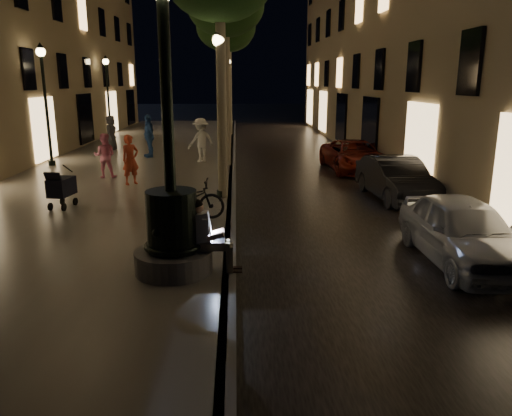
{
  "coord_description": "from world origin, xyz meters",
  "views": [
    {
      "loc": [
        0.15,
        -6.56,
        3.56
      ],
      "look_at": [
        0.53,
        3.0,
        1.12
      ],
      "focal_mm": 35.0,
      "sensor_mm": 36.0,
      "label": 1
    }
  ],
  "objects_px": {
    "pedestrian_pink": "(105,156)",
    "car_third": "(354,156)",
    "lamp_left_c": "(107,87)",
    "pedestrian_blue": "(149,136)",
    "lamp_curb_a": "(220,93)",
    "pedestrian_white": "(201,140)",
    "lamp_curb_b": "(225,88)",
    "seated_man_laptop": "(207,234)",
    "stroller": "(61,187)",
    "lamp_left_b": "(44,89)",
    "pedestrian_dark": "(111,133)",
    "bicycle": "(186,199)",
    "fountain_lamppost": "(172,218)",
    "tree_far": "(229,33)",
    "car_front": "(463,231)",
    "car_second": "(396,179)",
    "tree_third": "(226,28)",
    "tree_second": "(226,7)",
    "lamp_curb_c": "(228,87)",
    "lamp_curb_d": "(229,85)",
    "pedestrian_red": "(130,160)"
  },
  "relations": [
    {
      "from": "seated_man_laptop",
      "to": "lamp_curb_a",
      "type": "xyz_separation_m",
      "value": [
        0.09,
        6.0,
        2.33
      ]
    },
    {
      "from": "pedestrian_pink",
      "to": "pedestrian_dark",
      "type": "distance_m",
      "value": 7.77
    },
    {
      "from": "tree_second",
      "to": "pedestrian_blue",
      "type": "xyz_separation_m",
      "value": [
        -3.59,
        2.21,
        -5.18
      ]
    },
    {
      "from": "stroller",
      "to": "pedestrian_blue",
      "type": "relative_size",
      "value": 0.61
    },
    {
      "from": "seated_man_laptop",
      "to": "bicycle",
      "type": "distance_m",
      "value": 3.69
    },
    {
      "from": "lamp_curb_b",
      "to": "lamp_left_c",
      "type": "height_order",
      "value": "same"
    },
    {
      "from": "lamp_left_c",
      "to": "lamp_curb_b",
      "type": "bearing_deg",
      "value": -48.41
    },
    {
      "from": "fountain_lamppost",
      "to": "lamp_left_c",
      "type": "distance_m",
      "value": 23.0
    },
    {
      "from": "tree_far",
      "to": "car_front",
      "type": "relative_size",
      "value": 1.91
    },
    {
      "from": "stroller",
      "to": "car_third",
      "type": "distance_m",
      "value": 11.48
    },
    {
      "from": "lamp_curb_a",
      "to": "pedestrian_white",
      "type": "xyz_separation_m",
      "value": [
        -1.04,
        6.77,
        -2.11
      ]
    },
    {
      "from": "pedestrian_pink",
      "to": "car_third",
      "type": "bearing_deg",
      "value": -170.7
    },
    {
      "from": "tree_third",
      "to": "lamp_left_c",
      "type": "xyz_separation_m",
      "value": [
        -7.1,
        4.0,
        -2.9
      ]
    },
    {
      "from": "car_front",
      "to": "pedestrian_pink",
      "type": "distance_m",
      "value": 12.49
    },
    {
      "from": "pedestrian_dark",
      "to": "tree_far",
      "type": "bearing_deg",
      "value": -39.37
    },
    {
      "from": "fountain_lamppost",
      "to": "lamp_curb_a",
      "type": "distance_m",
      "value": 6.37
    },
    {
      "from": "lamp_curb_a",
      "to": "pedestrian_white",
      "type": "height_order",
      "value": "lamp_curb_a"
    },
    {
      "from": "lamp_left_c",
      "to": "car_front",
      "type": "distance_m",
      "value": 24.56
    },
    {
      "from": "fountain_lamppost",
      "to": "tree_far",
      "type": "height_order",
      "value": "tree_far"
    },
    {
      "from": "tree_far",
      "to": "stroller",
      "type": "relative_size",
      "value": 6.45
    },
    {
      "from": "pedestrian_white",
      "to": "lamp_left_b",
      "type": "bearing_deg",
      "value": -24.49
    },
    {
      "from": "lamp_left_c",
      "to": "seated_man_laptop",
      "type": "bearing_deg",
      "value": -72.32
    },
    {
      "from": "pedestrian_white",
      "to": "pedestrian_dark",
      "type": "height_order",
      "value": "pedestrian_white"
    },
    {
      "from": "lamp_left_c",
      "to": "car_front",
      "type": "relative_size",
      "value": 1.22
    },
    {
      "from": "seated_man_laptop",
      "to": "tree_second",
      "type": "distance_m",
      "value": 13.17
    },
    {
      "from": "tree_second",
      "to": "bicycle",
      "type": "height_order",
      "value": "tree_second"
    },
    {
      "from": "stroller",
      "to": "pedestrian_pink",
      "type": "bearing_deg",
      "value": 98.73
    },
    {
      "from": "tree_third",
      "to": "pedestrian_white",
      "type": "relative_size",
      "value": 3.91
    },
    {
      "from": "car_front",
      "to": "seated_man_laptop",
      "type": "bearing_deg",
      "value": -171.64
    },
    {
      "from": "lamp_left_c",
      "to": "pedestrian_blue",
      "type": "xyz_separation_m",
      "value": [
        3.61,
        -7.79,
        -2.08
      ]
    },
    {
      "from": "pedestrian_dark",
      "to": "lamp_curb_c",
      "type": "bearing_deg",
      "value": -48.31
    },
    {
      "from": "stroller",
      "to": "pedestrian_white",
      "type": "height_order",
      "value": "pedestrian_white"
    },
    {
      "from": "lamp_left_b",
      "to": "pedestrian_dark",
      "type": "xyz_separation_m",
      "value": [
        1.29,
        4.83,
        -2.19
      ]
    },
    {
      "from": "pedestrian_pink",
      "to": "lamp_curb_b",
      "type": "bearing_deg",
      "value": -134.28
    },
    {
      "from": "lamp_curb_d",
      "to": "pedestrian_pink",
      "type": "relative_size",
      "value": 3.05
    },
    {
      "from": "tree_third",
      "to": "stroller",
      "type": "relative_size",
      "value": 6.2
    },
    {
      "from": "lamp_curb_c",
      "to": "pedestrian_white",
      "type": "height_order",
      "value": "lamp_curb_c"
    },
    {
      "from": "tree_far",
      "to": "pedestrian_red",
      "type": "distance_m",
      "value": 17.19
    },
    {
      "from": "stroller",
      "to": "pedestrian_blue",
      "type": "height_order",
      "value": "pedestrian_blue"
    },
    {
      "from": "pedestrian_pink",
      "to": "pedestrian_white",
      "type": "distance_m",
      "value": 4.75
    },
    {
      "from": "tree_far",
      "to": "lamp_left_c",
      "type": "distance_m",
      "value": 8.11
    },
    {
      "from": "tree_far",
      "to": "stroller",
      "type": "height_order",
      "value": "tree_far"
    },
    {
      "from": "pedestrian_white",
      "to": "pedestrian_red",
      "type": "bearing_deg",
      "value": 35.49
    },
    {
      "from": "tree_third",
      "to": "lamp_curb_c",
      "type": "bearing_deg",
      "value": 90.0
    },
    {
      "from": "lamp_curb_a",
      "to": "bicycle",
      "type": "height_order",
      "value": "lamp_curb_a"
    },
    {
      "from": "pedestrian_pink",
      "to": "car_second",
      "type": "bearing_deg",
      "value": 159.92
    },
    {
      "from": "pedestrian_pink",
      "to": "seated_man_laptop",
      "type": "bearing_deg",
      "value": 111.25
    },
    {
      "from": "pedestrian_red",
      "to": "tree_third",
      "type": "bearing_deg",
      "value": 33.26
    },
    {
      "from": "tree_second",
      "to": "lamp_left_b",
      "type": "xyz_separation_m",
      "value": [
        -7.2,
        0.0,
        -3.1
      ]
    },
    {
      "from": "lamp_left_b",
      "to": "car_second",
      "type": "bearing_deg",
      "value": -24.76
    }
  ]
}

